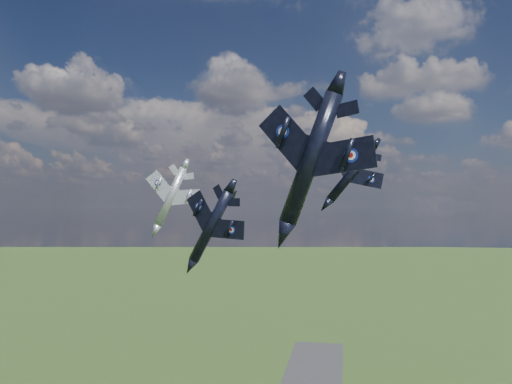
% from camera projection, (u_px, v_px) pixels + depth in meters
% --- Properties ---
extents(jet_lead_navy, '(16.35, 19.42, 9.05)m').
position_uv_depth(jet_lead_navy, '(211.00, 226.00, 74.75)').
color(jet_lead_navy, black).
extents(jet_right_navy, '(14.78, 17.69, 6.96)m').
position_uv_depth(jet_right_navy, '(311.00, 159.00, 40.83)').
color(jet_right_navy, black).
extents(jet_high_navy, '(14.36, 18.15, 9.90)m').
position_uv_depth(jet_high_navy, '(351.00, 174.00, 85.07)').
color(jet_high_navy, black).
extents(jet_left_silver, '(14.17, 16.61, 6.77)m').
position_uv_depth(jet_left_silver, '(171.00, 197.00, 82.06)').
color(jet_left_silver, '#9CA0A6').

